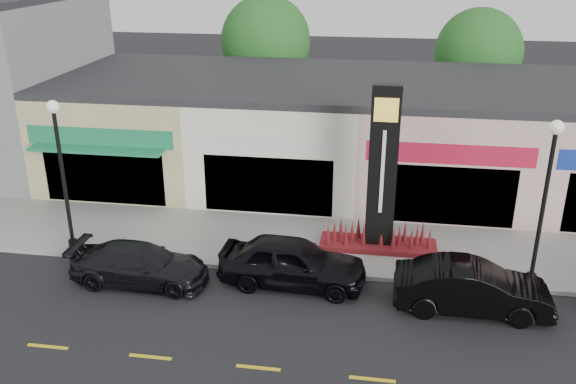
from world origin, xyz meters
name	(u,v)px	position (x,y,z in m)	size (l,w,h in m)	color
ground	(277,306)	(0.00, 0.00, 0.00)	(120.00, 120.00, 0.00)	black
sidewalk	(297,242)	(0.00, 4.35, 0.07)	(52.00, 4.30, 0.15)	gray
curb	(288,271)	(0.00, 2.10, 0.07)	(52.00, 0.20, 0.15)	gray
shop_beige	(145,122)	(-8.50, 11.46, 2.40)	(7.00, 10.85, 4.80)	#C9B780
shop_cream	(287,128)	(-1.50, 11.47, 2.40)	(7.00, 10.01, 4.80)	beige
shop_pink_w	(439,134)	(5.50, 11.47, 2.40)	(7.00, 10.01, 4.80)	#C7A297
tree_rear_west	(266,41)	(-4.00, 19.50, 5.22)	(5.20, 5.20, 7.83)	#382619
tree_rear_mid	(478,52)	(8.00, 19.50, 4.88)	(4.80, 4.80, 7.29)	#382619
lamp_west_near	(61,161)	(-8.00, 2.50, 3.48)	(0.44, 0.44, 5.47)	black
lamp_east_near	(546,188)	(8.00, 2.50, 3.48)	(0.44, 0.44, 5.47)	black
pylon_sign	(381,194)	(3.00, 4.20, 2.27)	(4.20, 1.30, 6.00)	#611710
car_dark_sedan	(140,265)	(-4.72, 0.75, 0.66)	(4.55, 1.85, 1.32)	black
car_black_sedan	(292,262)	(0.26, 1.41, 0.82)	(4.80, 1.93, 1.64)	black
car_black_conv	(472,288)	(5.87, 0.72, 0.77)	(4.69, 1.63, 1.54)	black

